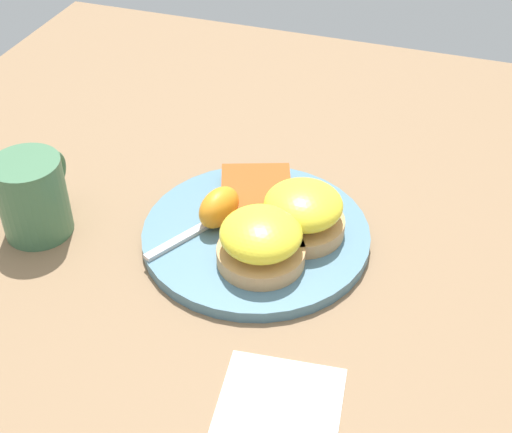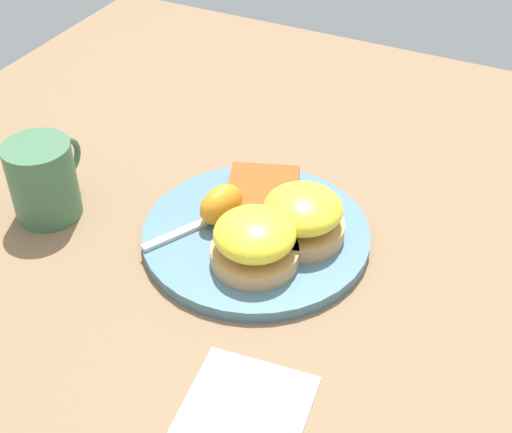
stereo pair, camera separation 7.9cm
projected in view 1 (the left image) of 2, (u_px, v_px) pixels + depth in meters
The scene contains 9 objects.
ground_plane at pixel (256, 240), 0.82m from camera, with size 1.10×1.10×0.00m, color #846647.
plate at pixel (256, 235), 0.81m from camera, with size 0.26×0.26×0.01m, color slate.
sandwich_benedict_left at pixel (261, 241), 0.75m from camera, with size 0.10×0.10×0.06m.
sandwich_benedict_right at pixel (303, 212), 0.79m from camera, with size 0.10×0.10×0.06m.
hashbrown_patty at pixel (256, 194), 0.84m from camera, with size 0.10×0.08×0.02m, color #A14C1C.
orange_wedge at pixel (220, 206), 0.81m from camera, with size 0.06×0.04×0.04m, color orange.
fork at pixel (226, 214), 0.83m from camera, with size 0.18×0.11×0.00m.
cup at pixel (33, 196), 0.80m from camera, with size 0.11×0.08×0.10m.
napkin at pixel (279, 407), 0.64m from camera, with size 0.11×0.11×0.00m, color white.
Camera 1 is at (-0.59, -0.20, 0.53)m, focal length 50.00 mm.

